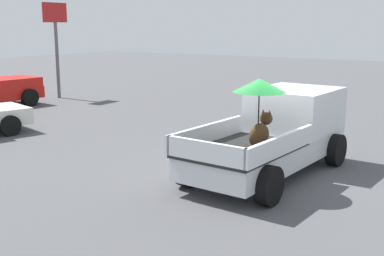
# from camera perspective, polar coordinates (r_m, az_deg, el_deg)

# --- Properties ---
(ground_plane) EXTENTS (80.00, 80.00, 0.00)m
(ground_plane) POSITION_cam_1_polar(r_m,az_deg,el_deg) (11.90, 8.52, -5.32)
(ground_plane) COLOR #4C4C4F
(pickup_truck_main) EXTENTS (5.19, 2.59, 2.36)m
(pickup_truck_main) POSITION_cam_1_polar(r_m,az_deg,el_deg) (12.05, 9.74, -0.41)
(pickup_truck_main) COLOR black
(pickup_truck_main) RESTS_ON ground
(motel_sign) EXTENTS (1.40, 0.16, 4.46)m
(motel_sign) POSITION_cam_1_polar(r_m,az_deg,el_deg) (24.65, -15.30, 10.66)
(motel_sign) COLOR #59595B
(motel_sign) RESTS_ON ground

